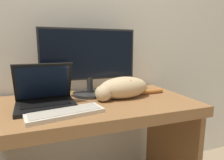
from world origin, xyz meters
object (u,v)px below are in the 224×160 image
Objects in this scene: cat at (122,88)px; laptop at (45,98)px; monitor at (89,61)px; external_keyboard at (65,113)px.

laptop is at bearing 178.34° from cat.
monitor is 1.23× the size of cat.
laptop is (-0.28, -0.16, -0.18)m from monitor.
cat is (0.37, 0.18, 0.06)m from external_keyboard.
cat is at bearing -40.19° from monitor.
monitor reaches higher than cat.
monitor is at bearing 49.02° from external_keyboard.
laptop reaches higher than external_keyboard.
monitor is 1.65× the size of external_keyboard.
external_keyboard is at bearing -120.83° from monitor.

